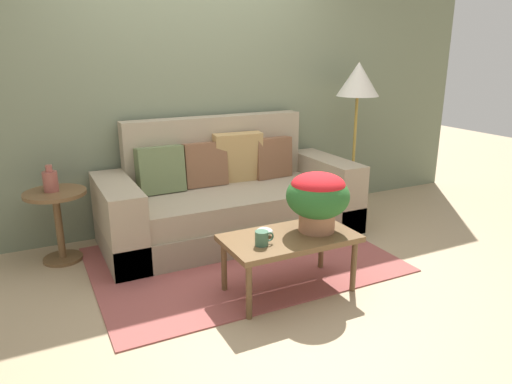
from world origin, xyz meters
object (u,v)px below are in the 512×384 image
(coffee_mug, at_px, (262,238))
(floor_lamp, at_px, (358,88))
(coffee_table, at_px, (289,242))
(table_vase, at_px, (50,181))
(snack_bowl, at_px, (264,232))
(potted_plant, at_px, (318,196))
(couch, at_px, (229,200))
(side_table, at_px, (57,213))

(coffee_mug, bearing_deg, floor_lamp, 36.56)
(coffee_table, relative_size, coffee_mug, 6.87)
(floor_lamp, xyz_separation_m, table_vase, (-2.87, 0.07, -0.61))
(snack_bowl, distance_m, table_vase, 1.75)
(coffee_mug, relative_size, snack_bowl, 1.12)
(floor_lamp, height_order, table_vase, floor_lamp)
(coffee_table, distance_m, snack_bowl, 0.19)
(floor_lamp, relative_size, potted_plant, 3.46)
(snack_bowl, bearing_deg, couch, 78.92)
(potted_plant, bearing_deg, snack_bowl, 170.91)
(potted_plant, xyz_separation_m, table_vase, (-1.62, 1.28, -0.01))
(side_table, height_order, potted_plant, potted_plant)
(side_table, distance_m, coffee_mug, 1.74)
(side_table, bearing_deg, snack_bowl, -44.53)
(potted_plant, height_order, table_vase, potted_plant)
(side_table, distance_m, snack_bowl, 1.71)
(side_table, height_order, table_vase, table_vase)
(coffee_table, bearing_deg, potted_plant, 0.40)
(side_table, bearing_deg, potted_plant, -38.21)
(coffee_mug, bearing_deg, table_vase, 130.86)
(floor_lamp, height_order, snack_bowl, floor_lamp)
(couch, bearing_deg, snack_bowl, -101.08)
(floor_lamp, relative_size, table_vase, 7.27)
(coffee_table, xyz_separation_m, potted_plant, (0.22, 0.00, 0.30))
(potted_plant, distance_m, snack_bowl, 0.44)
(side_table, xyz_separation_m, floor_lamp, (2.85, -0.05, 0.87))
(couch, xyz_separation_m, table_vase, (-1.45, 0.11, 0.34))
(side_table, distance_m, floor_lamp, 2.98)
(side_table, bearing_deg, coffee_mug, -49.25)
(coffee_mug, xyz_separation_m, snack_bowl, (0.08, 0.12, -0.01))
(table_vase, bearing_deg, coffee_mug, -49.14)
(snack_bowl, xyz_separation_m, table_vase, (-1.24, 1.21, 0.21))
(couch, bearing_deg, table_vase, 175.77)
(potted_plant, bearing_deg, side_table, 141.79)
(couch, distance_m, coffee_table, 1.17)
(couch, bearing_deg, side_table, 176.38)
(potted_plant, bearing_deg, table_vase, 141.75)
(side_table, xyz_separation_m, snack_bowl, (1.22, -1.20, 0.05))
(coffee_table, relative_size, snack_bowl, 7.73)
(coffee_table, bearing_deg, table_vase, 137.60)
(floor_lamp, distance_m, potted_plant, 1.84)
(couch, relative_size, coffee_table, 2.49)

